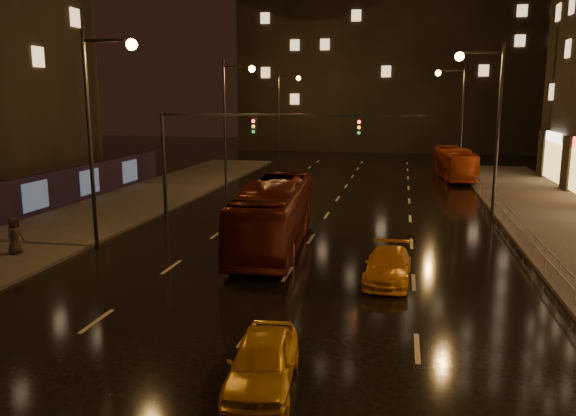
{
  "coord_description": "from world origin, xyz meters",
  "views": [
    {
      "loc": [
        4.36,
        -11.35,
        6.96
      ],
      "look_at": [
        -0.22,
        11.21,
        2.5
      ],
      "focal_mm": 35.0,
      "sensor_mm": 36.0,
      "label": 1
    }
  ],
  "objects_px": {
    "bus_red": "(274,215)",
    "taxi_far": "(388,266)",
    "taxi_near": "(263,362)",
    "pedestrian_c": "(15,235)",
    "bus_curb": "(454,163)"
  },
  "relations": [
    {
      "from": "bus_curb",
      "to": "taxi_far",
      "type": "bearing_deg",
      "value": -104.68
    },
    {
      "from": "bus_red",
      "to": "taxi_far",
      "type": "bearing_deg",
      "value": -41.33
    },
    {
      "from": "taxi_near",
      "to": "pedestrian_c",
      "type": "height_order",
      "value": "pedestrian_c"
    },
    {
      "from": "bus_red",
      "to": "bus_curb",
      "type": "height_order",
      "value": "bus_red"
    },
    {
      "from": "taxi_near",
      "to": "taxi_far",
      "type": "xyz_separation_m",
      "value": [
        2.78,
        9.0,
        -0.06
      ]
    },
    {
      "from": "taxi_near",
      "to": "pedestrian_c",
      "type": "xyz_separation_m",
      "value": [
        -13.69,
        9.09,
        0.32
      ]
    },
    {
      "from": "taxi_far",
      "to": "pedestrian_c",
      "type": "height_order",
      "value": "pedestrian_c"
    },
    {
      "from": "taxi_near",
      "to": "taxi_far",
      "type": "bearing_deg",
      "value": 67.17
    },
    {
      "from": "bus_red",
      "to": "pedestrian_c",
      "type": "bearing_deg",
      "value": -163.84
    },
    {
      "from": "bus_red",
      "to": "bus_curb",
      "type": "relative_size",
      "value": 1.15
    },
    {
      "from": "bus_red",
      "to": "pedestrian_c",
      "type": "height_order",
      "value": "bus_red"
    },
    {
      "from": "pedestrian_c",
      "to": "taxi_near",
      "type": "bearing_deg",
      "value": -119.35
    },
    {
      "from": "bus_curb",
      "to": "taxi_near",
      "type": "relative_size",
      "value": 2.5
    },
    {
      "from": "bus_curb",
      "to": "taxi_far",
      "type": "relative_size",
      "value": 2.35
    },
    {
      "from": "bus_red",
      "to": "taxi_far",
      "type": "height_order",
      "value": "bus_red"
    }
  ]
}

